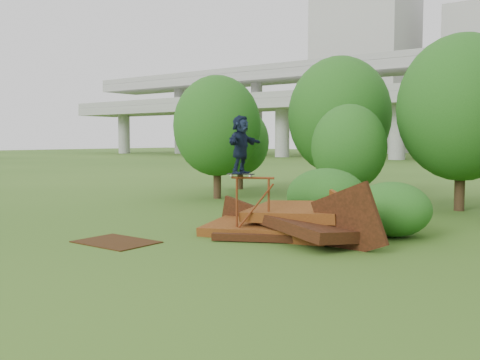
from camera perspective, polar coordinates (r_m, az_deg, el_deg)
The scene contains 14 objects.
ground at distance 12.60m, azimuth -2.55°, elevation -8.00°, with size 240.00×240.00×0.00m, color #2D5116.
scrap_pile at distance 14.79m, azimuth 5.47°, elevation -4.64°, with size 5.82×3.32×2.12m.
grind_rail at distance 14.53m, azimuth 1.35°, elevation -2.08°, with size 1.12×0.52×1.69m.
skateboard at distance 14.55m, azimuth 0.09°, elevation 0.62°, with size 0.76×0.47×0.08m.
skater at distance 14.52m, azimuth 0.09°, elevation 3.81°, with size 1.47×0.47×1.59m, color #121B31.
flat_plate at distance 14.44m, azimuth -13.07°, elevation -6.45°, with size 2.03×1.45×0.03m, color #331D0B.
tree_0 at distance 24.31m, azimuth -2.46°, elevation 5.78°, with size 3.96×3.96×5.59m.
tree_1 at distance 24.67m, azimuth 10.56°, elevation 6.77°, with size 4.62×4.62×6.43m.
tree_2 at distance 20.85m, azimuth 11.55°, elevation 3.41°, with size 2.87×2.87×4.04m.
tree_3 at distance 21.74m, azimuth 22.61°, elevation 7.13°, with size 4.78×4.78×6.63m.
tree_6 at distance 28.92m, azimuth 0.02°, elevation 4.10°, with size 3.13×3.13×4.37m.
shrub_left at distance 17.24m, azimuth 9.19°, elevation -1.70°, with size 2.58×2.38×1.78m, color #1A4E14.
shrub_right at distance 15.40m, azimuth 15.91°, elevation -3.02°, with size 2.16×1.98×1.53m, color #1A4E14.
building_left at distance 115.07m, azimuth 13.22°, elevation 11.63°, with size 18.00×16.00×35.00m, color #9E9E99.
Camera 1 is at (7.79, -9.52, 2.69)m, focal length 40.00 mm.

